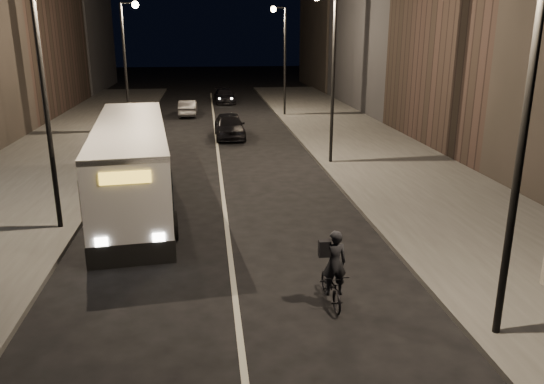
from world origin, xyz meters
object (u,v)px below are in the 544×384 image
object	(u,v)px
streetlight_right_far	(282,46)
streetlight_left_far	(128,50)
streetlight_right_mid	(328,56)
cyclist_on_bicycle	(332,279)
car_mid	(188,108)
streetlight_left_near	(50,69)
city_bus	(132,161)
streetlight_right_near	(516,93)
car_far	(225,96)
car_near	(229,126)

from	to	relation	value
streetlight_right_far	streetlight_left_far	distance (m)	12.24
streetlight_right_mid	streetlight_left_far	bearing A→B (deg)	136.84
cyclist_on_bicycle	car_mid	world-z (taller)	cyclist_on_bicycle
streetlight_left_far	car_mid	world-z (taller)	streetlight_left_far
streetlight_left_near	city_bus	distance (m)	4.88
city_bus	car_mid	bearing A→B (deg)	80.34
streetlight_right_near	car_far	size ratio (longest dim) A/B	1.82
streetlight_left_far	cyclist_on_bicycle	xyz separation A→B (m)	(7.70, -24.04, -4.70)
streetlight_right_far	city_bus	bearing A→B (deg)	-112.37
car_far	streetlight_right_far	bearing A→B (deg)	-67.71
streetlight_right_near	streetlight_left_far	xyz separation A→B (m)	(-10.66, 26.00, 0.00)
city_bus	car_near	world-z (taller)	city_bus
cyclist_on_bicycle	streetlight_left_far	bearing A→B (deg)	105.88
cyclist_on_bicycle	car_mid	bearing A→B (deg)	96.11
streetlight_right_mid	streetlight_left_near	size ratio (longest dim) A/B	1.00
cyclist_on_bicycle	car_far	world-z (taller)	cyclist_on_bicycle
car_near	car_mid	world-z (taller)	car_near
streetlight_left_near	city_bus	xyz separation A→B (m)	(1.89, 2.67, -3.62)
car_near	streetlight_right_near	bearing A→B (deg)	-79.95
streetlight_right_near	streetlight_left_near	xyz separation A→B (m)	(-10.66, 8.00, 0.00)
car_mid	streetlight_right_mid	bearing A→B (deg)	114.29
streetlight_right_near	streetlight_left_far	size ratio (longest dim) A/B	1.00
streetlight_left_far	cyclist_on_bicycle	world-z (taller)	streetlight_left_far
car_mid	city_bus	bearing A→B (deg)	87.41
car_mid	car_far	distance (m)	8.29
streetlight_right_near	car_near	world-z (taller)	streetlight_right_near
streetlight_right_far	car_mid	bearing A→B (deg)	171.42
streetlight_right_far	car_near	world-z (taller)	streetlight_right_far
streetlight_right_near	streetlight_right_mid	distance (m)	16.00
streetlight_left_near	car_near	world-z (taller)	streetlight_left_near
car_near	city_bus	bearing A→B (deg)	-108.98
streetlight_left_near	car_near	xyz separation A→B (m)	(6.19, 15.66, -4.58)
streetlight_right_near	streetlight_left_far	distance (m)	28.10
streetlight_left_near	car_far	size ratio (longest dim) A/B	1.82
car_far	streetlight_left_near	bearing A→B (deg)	-104.26
car_mid	streetlight_left_far	bearing A→B (deg)	65.99
car_mid	streetlight_right_near	bearing A→B (deg)	103.58
car_mid	streetlight_right_far	bearing A→B (deg)	172.50
streetlight_right_mid	car_near	xyz separation A→B (m)	(-4.48, 7.66, -4.58)
streetlight_right_mid	car_mid	size ratio (longest dim) A/B	2.10
car_far	cyclist_on_bicycle	bearing A→B (deg)	-91.26
streetlight_right_mid	streetlight_left_near	distance (m)	13.33
streetlight_left_far	streetlight_right_far	bearing A→B (deg)	29.36
streetlight_right_near	streetlight_left_far	world-z (taller)	same
car_mid	car_far	bearing A→B (deg)	-111.63
city_bus	car_far	xyz separation A→B (m)	(4.64, 30.09, -1.09)
car_mid	car_far	xyz separation A→B (m)	(3.20, 7.65, 0.01)
streetlight_right_near	car_mid	bearing A→B (deg)	102.49
streetlight_left_far	car_far	distance (m)	16.81
streetlight_right_mid	streetlight_right_far	bearing A→B (deg)	90.00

